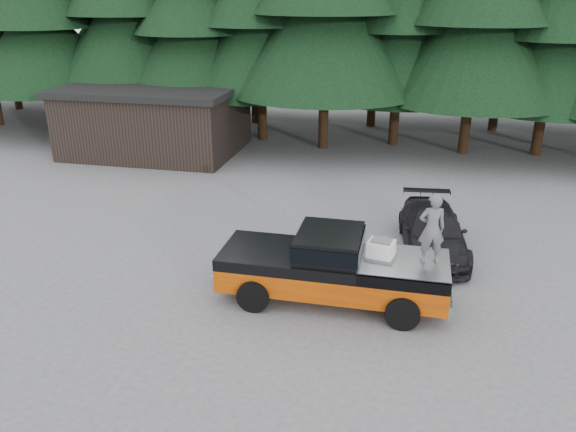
% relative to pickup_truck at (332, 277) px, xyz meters
% --- Properties ---
extents(ground, '(120.00, 120.00, 0.00)m').
position_rel_pickup_truck_xyz_m(ground, '(-1.73, 0.66, -0.67)').
color(ground, '#505053').
rests_on(ground, ground).
extents(pickup_truck, '(6.00, 2.04, 1.33)m').
position_rel_pickup_truck_xyz_m(pickup_truck, '(0.00, 0.00, 0.00)').
color(pickup_truck, '#BF4702').
rests_on(pickup_truck, ground).
extents(truck_cab, '(1.66, 1.90, 0.59)m').
position_rel_pickup_truck_xyz_m(truck_cab, '(-0.10, 0.00, 0.96)').
color(truck_cab, black).
rests_on(truck_cab, pickup_truck).
extents(air_compressor, '(0.73, 0.64, 0.44)m').
position_rel_pickup_truck_xyz_m(air_compressor, '(1.20, 0.02, 0.88)').
color(air_compressor, silver).
rests_on(air_compressor, pickup_truck).
extents(man_on_bed, '(0.73, 0.57, 1.78)m').
position_rel_pickup_truck_xyz_m(man_on_bed, '(2.38, 0.07, 1.56)').
color(man_on_bed, '#525359').
rests_on(man_on_bed, pickup_truck).
extents(parked_car, '(2.33, 4.77, 1.33)m').
position_rel_pickup_truck_xyz_m(parked_car, '(2.60, 3.62, 0.00)').
color(parked_car, black).
rests_on(parked_car, ground).
extents(utility_building, '(8.40, 6.40, 3.30)m').
position_rel_pickup_truck_xyz_m(utility_building, '(-10.73, 12.66, 1.00)').
color(utility_building, black).
rests_on(utility_building, ground).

